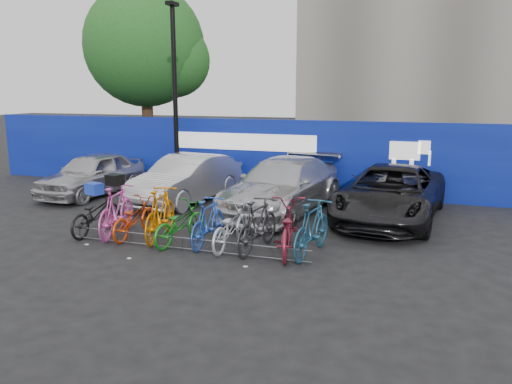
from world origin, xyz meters
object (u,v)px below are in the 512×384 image
at_px(car_2, 283,186).
at_px(bike_9, 312,228).
at_px(bike_6, 231,227).
at_px(lamppost, 175,92).
at_px(bike_0, 96,214).
at_px(bike_4, 180,223).
at_px(car_1, 187,179).
at_px(bike_3, 160,214).
at_px(bike_2, 134,218).
at_px(bike_1, 116,210).
at_px(car_0, 92,174).
at_px(car_3, 391,194).
at_px(tree, 150,49).
at_px(bike_8, 287,228).
at_px(bike_5, 208,222).
at_px(bike_rack, 182,243).
at_px(bike_7, 258,225).

relative_size(car_2, bike_9, 2.65).
bearing_deg(bike_6, lamppost, -50.26).
relative_size(bike_0, bike_4, 1.04).
bearing_deg(bike_4, bike_0, 9.38).
height_order(car_1, bike_3, car_1).
height_order(bike_2, bike_4, bike_4).
distance_m(bike_1, bike_9, 4.65).
xyz_separation_m(car_0, bike_9, (8.00, -3.65, -0.11)).
height_order(car_1, car_3, car_1).
xyz_separation_m(tree, car_1, (4.80, -6.40, -4.36)).
bearing_deg(car_2, bike_9, -55.66).
relative_size(bike_8, bike_9, 1.08).
xyz_separation_m(car_2, bike_3, (-1.93, -3.40, -0.14)).
height_order(car_0, bike_2, car_0).
height_order(car_2, bike_9, car_2).
xyz_separation_m(bike_0, bike_5, (2.90, -0.00, 0.05)).
xyz_separation_m(car_2, car_3, (2.92, 0.02, -0.03)).
bearing_deg(bike_9, bike_4, 11.44).
relative_size(bike_6, bike_8, 0.87).
xyz_separation_m(car_1, bike_2, (0.46, -3.68, -0.26)).
bearing_deg(bike_8, car_1, -53.77).
bearing_deg(bike_3, bike_8, 168.54).
bearing_deg(bike_4, car_1, -54.54).
distance_m(car_3, bike_2, 6.52).
bearing_deg(bike_3, lamppost, -76.58).
xyz_separation_m(bike_1, bike_4, (1.71, -0.12, -0.14)).
relative_size(tree, bike_2, 4.55).
bearing_deg(bike_9, car_0, -15.62).
relative_size(bike_rack, bike_7, 2.98).
relative_size(lamppost, car_1, 1.41).
bearing_deg(bike_6, bike_0, 2.58).
xyz_separation_m(car_2, bike_8, (1.05, -3.47, -0.19)).
xyz_separation_m(lamppost, car_2, (4.28, -1.98, -2.53)).
distance_m(tree, bike_1, 12.01).
bearing_deg(bike_2, bike_6, 179.68).
bearing_deg(bike_1, bike_6, 167.68).
distance_m(car_2, bike_4, 3.82).
bearing_deg(bike_1, bike_9, 169.11).
height_order(bike_5, bike_7, bike_7).
bearing_deg(bike_7, car_2, -75.82).
distance_m(car_1, bike_0, 3.77).
xyz_separation_m(bike_5, bike_8, (1.77, 0.01, 0.02)).
relative_size(car_2, bike_1, 2.56).
bearing_deg(bike_8, bike_2, -12.07).
bearing_deg(lamppost, bike_5, -56.88).
bearing_deg(bike_0, bike_1, -174.44).
distance_m(tree, bike_0, 11.89).
relative_size(car_3, bike_7, 2.70).
distance_m(lamppost, bike_8, 8.10).
bearing_deg(bike_0, car_3, -150.73).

